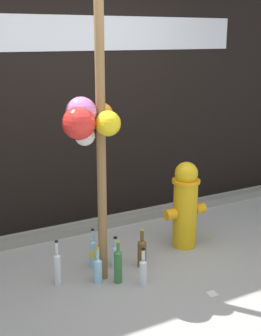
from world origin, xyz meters
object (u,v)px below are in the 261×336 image
(bottle_0, at_px, (58,267))
(bottle_5, at_px, (93,252))
(bottle_2, at_px, (115,255))
(fire_hydrant, at_px, (185,204))
(bottle_7, at_px, (143,270))
(bottle_6, at_px, (98,269))
(bottle_3, at_px, (118,265))
(memorial_post, at_px, (92,98))
(bottle_4, at_px, (103,252))
(bottle_1, at_px, (142,252))

(bottle_0, relative_size, bottle_5, 1.07)
(bottle_0, height_order, bottle_2, bottle_0)
(bottle_2, bearing_deg, fire_hydrant, 5.60)
(bottle_5, distance_m, bottle_7, 0.53)
(bottle_5, height_order, bottle_6, bottle_5)
(bottle_3, relative_size, bottle_5, 1.04)
(memorial_post, bearing_deg, bottle_3, -41.97)
(fire_hydrant, relative_size, bottle_4, 2.34)
(bottle_0, xyz_separation_m, bottle_2, (0.55, 0.04, -0.04))
(memorial_post, distance_m, bottle_6, 1.42)
(bottle_2, xyz_separation_m, bottle_6, (-0.25, -0.18, 0.00))
(bottle_7, bearing_deg, fire_hydrant, 31.80)
(bottle_4, relative_size, bottle_5, 1.00)
(bottle_5, xyz_separation_m, bottle_7, (0.24, -0.47, -0.02))
(memorial_post, distance_m, bottle_7, 1.47)
(bottle_2, relative_size, bottle_5, 0.79)
(bottle_3, xyz_separation_m, bottle_6, (-0.15, 0.07, -0.03))
(bottle_4, bearing_deg, bottle_0, -166.70)
(fire_hydrant, xyz_separation_m, bottle_1, (-0.58, -0.18, -0.29))
(bottle_0, xyz_separation_m, bottle_1, (0.77, -0.06, -0.01))
(bottle_4, bearing_deg, bottle_6, -123.22)
(memorial_post, relative_size, bottle_6, 8.64)
(bottle_2, bearing_deg, bottle_1, -24.33)
(memorial_post, bearing_deg, bottle_2, 25.27)
(bottle_2, xyz_separation_m, bottle_3, (-0.10, -0.25, 0.04))
(bottle_3, bearing_deg, bottle_2, 68.04)
(bottle_4, bearing_deg, memorial_post, -130.33)
(fire_hydrant, distance_m, bottle_5, 1.01)
(bottle_3, bearing_deg, bottle_1, 25.74)
(bottle_1, height_order, bottle_4, bottle_4)
(bottle_6, distance_m, bottle_7, 0.38)
(bottle_3, bearing_deg, bottle_0, 154.69)
(bottle_1, xyz_separation_m, bottle_5, (-0.39, 0.19, -0.00))
(memorial_post, height_order, bottle_1, memorial_post)
(memorial_post, height_order, fire_hydrant, memorial_post)
(bottle_6, bearing_deg, bottle_3, -25.41)
(bottle_0, relative_size, bottle_2, 1.35)
(bottle_1, bearing_deg, fire_hydrant, 16.84)
(fire_hydrant, xyz_separation_m, bottle_2, (-0.80, -0.08, -0.31))
(bottle_3, relative_size, bottle_4, 1.04)
(memorial_post, height_order, bottle_4, memorial_post)
(bottle_1, distance_m, bottle_4, 0.35)
(bottle_4, relative_size, bottle_7, 1.14)
(fire_hydrant, distance_m, bottle_0, 1.38)
(fire_hydrant, distance_m, bottle_1, 0.67)
(bottle_6, xyz_separation_m, bottle_7, (0.32, -0.19, 0.00))
(fire_hydrant, height_order, bottle_3, fire_hydrant)
(bottle_1, height_order, bottle_5, bottle_5)
(bottle_3, relative_size, bottle_7, 1.18)
(bottle_0, xyz_separation_m, bottle_7, (0.62, -0.34, -0.03))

